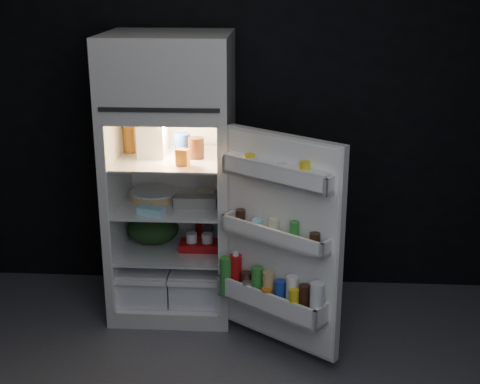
# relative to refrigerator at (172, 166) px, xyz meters

# --- Properties ---
(wall_back) EXTENTS (4.00, 0.00, 2.70)m
(wall_back) POSITION_rel_refrigerator_xyz_m (0.23, 0.38, 0.39)
(wall_back) COLOR black
(wall_back) RESTS_ON ground
(refrigerator) EXTENTS (0.76, 0.71, 1.78)m
(refrigerator) POSITION_rel_refrigerator_xyz_m (0.00, 0.00, 0.00)
(refrigerator) COLOR silver
(refrigerator) RESTS_ON ground
(fridge_door) EXTENTS (0.69, 0.58, 1.22)m
(fridge_door) POSITION_rel_refrigerator_xyz_m (0.68, -0.60, -0.28)
(fridge_door) COLOR silver
(fridge_door) RESTS_ON ground
(milk_jug) EXTENTS (0.17, 0.17, 0.24)m
(milk_jug) POSITION_rel_refrigerator_xyz_m (-0.11, -0.03, 0.19)
(milk_jug) COLOR white
(milk_jug) RESTS_ON refrigerator
(mayo_jar) EXTENTS (0.12, 0.12, 0.14)m
(mayo_jar) POSITION_rel_refrigerator_xyz_m (0.07, 0.01, 0.14)
(mayo_jar) COLOR #1C3A9C
(mayo_jar) RESTS_ON refrigerator
(jam_jar) EXTENTS (0.11, 0.11, 0.13)m
(jam_jar) POSITION_rel_refrigerator_xyz_m (0.16, -0.05, 0.14)
(jam_jar) COLOR black
(jam_jar) RESTS_ON refrigerator
(amber_bottle) EXTENTS (0.09, 0.09, 0.22)m
(amber_bottle) POSITION_rel_refrigerator_xyz_m (-0.28, 0.06, 0.18)
(amber_bottle) COLOR #AD671B
(amber_bottle) RESTS_ON refrigerator
(small_carton) EXTENTS (0.09, 0.07, 0.10)m
(small_carton) POSITION_rel_refrigerator_xyz_m (0.10, -0.22, 0.12)
(small_carton) COLOR orange
(small_carton) RESTS_ON refrigerator
(egg_carton) EXTENTS (0.27, 0.10, 0.07)m
(egg_carton) POSITION_rel_refrigerator_xyz_m (0.16, -0.11, -0.19)
(egg_carton) COLOR gray
(egg_carton) RESTS_ON refrigerator
(pie) EXTENTS (0.42, 0.42, 0.04)m
(pie) POSITION_rel_refrigerator_xyz_m (-0.12, 0.04, -0.21)
(pie) COLOR tan
(pie) RESTS_ON refrigerator
(flat_package) EXTENTS (0.18, 0.13, 0.04)m
(flat_package) POSITION_rel_refrigerator_xyz_m (-0.09, -0.25, -0.21)
(flat_package) COLOR #91D1E1
(flat_package) RESTS_ON refrigerator
(wrapped_pkg) EXTENTS (0.13, 0.11, 0.05)m
(wrapped_pkg) POSITION_rel_refrigerator_xyz_m (0.21, 0.08, -0.20)
(wrapped_pkg) COLOR beige
(wrapped_pkg) RESTS_ON refrigerator
(produce_bag) EXTENTS (0.37, 0.32, 0.20)m
(produce_bag) POSITION_rel_refrigerator_xyz_m (-0.14, 0.02, -0.43)
(produce_bag) COLOR #193815
(produce_bag) RESTS_ON refrigerator
(yogurt_tray) EXTENTS (0.27, 0.15, 0.05)m
(yogurt_tray) POSITION_rel_refrigerator_xyz_m (0.18, -0.08, -0.50)
(yogurt_tray) COLOR #B10F10
(yogurt_tray) RESTS_ON refrigerator
(small_can_red) EXTENTS (0.07, 0.07, 0.09)m
(small_can_red) POSITION_rel_refrigerator_xyz_m (0.15, 0.16, -0.48)
(small_can_red) COLOR #B10F10
(small_can_red) RESTS_ON refrigerator
(small_can_silver) EXTENTS (0.09, 0.09, 0.09)m
(small_can_silver) POSITION_rel_refrigerator_xyz_m (0.21, 0.13, -0.48)
(small_can_silver) COLOR silver
(small_can_silver) RESTS_ON refrigerator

